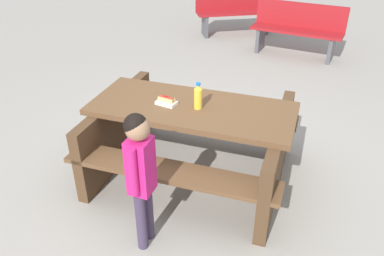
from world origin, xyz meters
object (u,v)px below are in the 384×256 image
object	(u,v)px
picnic_table	(192,135)
hotdog_tray	(166,101)
park_bench_mid	(235,10)
child_in_coat	(140,166)
soda_bottle	(198,97)
park_bench_near	(297,29)

from	to	relation	value
picnic_table	hotdog_tray	xyz separation A→B (m)	(0.21, 0.09, 0.34)
hotdog_tray	park_bench_mid	world-z (taller)	park_bench_mid
child_in_coat	park_bench_mid	bearing A→B (deg)	-70.26
picnic_table	park_bench_mid	bearing A→B (deg)	-68.21
soda_bottle	child_in_coat	xyz separation A→B (m)	(-0.09, 0.91, -0.14)
soda_bottle	park_bench_near	bearing A→B (deg)	-84.54
hotdog_tray	child_in_coat	xyz separation A→B (m)	(-0.36, 0.83, -0.06)
picnic_table	child_in_coat	xyz separation A→B (m)	(-0.15, 0.92, 0.28)
soda_bottle	park_bench_near	xyz separation A→B (m)	(0.36, -3.81, -0.41)
hotdog_tray	child_in_coat	distance (m)	0.91
soda_bottle	hotdog_tray	xyz separation A→B (m)	(0.28, 0.08, -0.08)
picnic_table	park_bench_mid	xyz separation A→B (m)	(1.74, -4.36, 0.00)
picnic_table	park_bench_mid	world-z (taller)	park_bench_mid
hotdog_tray	picnic_table	bearing A→B (deg)	-156.50
park_bench_near	park_bench_mid	bearing A→B (deg)	-20.84
soda_bottle	park_bench_near	world-z (taller)	soda_bottle
soda_bottle	park_bench_mid	bearing A→B (deg)	-67.50
park_bench_mid	hotdog_tray	bearing A→B (deg)	109.01
child_in_coat	park_bench_near	world-z (taller)	child_in_coat
soda_bottle	picnic_table	bearing A→B (deg)	-5.79
picnic_table	child_in_coat	bearing A→B (deg)	99.37
picnic_table	soda_bottle	bearing A→B (deg)	174.21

